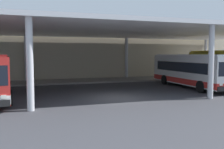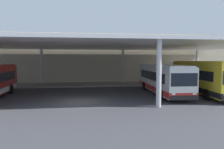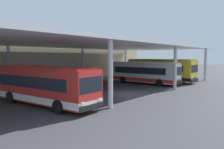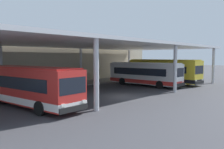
% 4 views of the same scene
% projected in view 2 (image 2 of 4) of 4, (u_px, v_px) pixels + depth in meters
% --- Properties ---
extents(ground_plane, '(200.00, 200.00, 0.00)m').
position_uv_depth(ground_plane, '(80.00, 102.00, 17.32)').
color(ground_plane, '#3D3D42').
extents(platform_kerb, '(42.00, 4.50, 0.18)m').
position_uv_depth(platform_kerb, '(83.00, 85.00, 28.94)').
color(platform_kerb, gray).
rests_on(platform_kerb, ground).
extents(station_building_facade, '(48.00, 1.60, 7.89)m').
position_uv_depth(station_building_facade, '(83.00, 58.00, 31.88)').
color(station_building_facade, '#C1B293').
rests_on(station_building_facade, ground).
extents(canopy_shelter, '(40.00, 17.00, 5.55)m').
position_uv_depth(canopy_shelter, '(81.00, 45.00, 22.37)').
color(canopy_shelter, silver).
rests_on(canopy_shelter, ground).
extents(bus_second_bay, '(2.90, 10.59, 3.17)m').
position_uv_depth(bus_second_bay, '(162.00, 79.00, 21.56)').
color(bus_second_bay, white).
rests_on(bus_second_bay, ground).
extents(bus_middle_bay, '(3.36, 11.49, 3.57)m').
position_uv_depth(bus_middle_bay, '(202.00, 77.00, 21.60)').
color(bus_middle_bay, yellow).
rests_on(bus_middle_bay, ground).
extents(bench_waiting, '(1.80, 0.45, 0.92)m').
position_uv_depth(bench_waiting, '(2.00, 82.00, 27.62)').
color(bench_waiting, brown).
rests_on(bench_waiting, platform_kerb).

